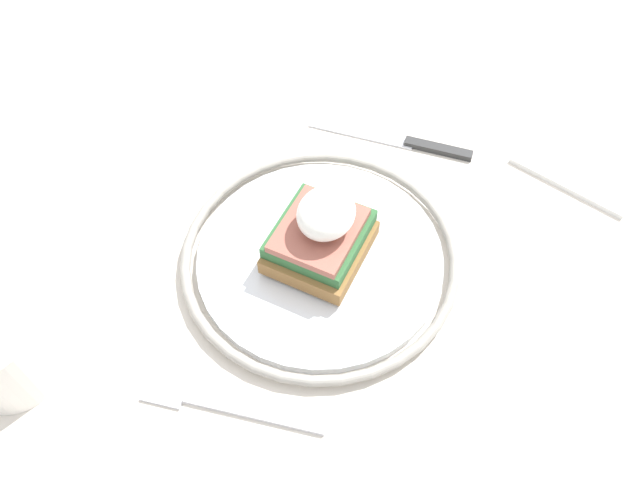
{
  "coord_description": "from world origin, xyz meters",
  "views": [
    {
      "loc": [
        -0.27,
        -0.09,
        1.26
      ],
      "look_at": [
        0.04,
        0.06,
        0.79
      ],
      "focal_mm": 35.0,
      "sensor_mm": 36.0,
      "label": 1
    }
  ],
  "objects_px": {
    "plate": "(320,256)",
    "napkin": "(589,155)",
    "fork": "(223,406)",
    "sandwich": "(322,232)",
    "cup": "(0,353)",
    "knife": "(403,141)"
  },
  "relations": [
    {
      "from": "fork",
      "to": "napkin",
      "type": "bearing_deg",
      "value": -27.01
    },
    {
      "from": "knife",
      "to": "cup",
      "type": "height_order",
      "value": "cup"
    },
    {
      "from": "sandwich",
      "to": "napkin",
      "type": "xyz_separation_m",
      "value": [
        0.25,
        -0.21,
        -0.04
      ]
    },
    {
      "from": "plate",
      "to": "knife",
      "type": "distance_m",
      "value": 0.19
    },
    {
      "from": "plate",
      "to": "sandwich",
      "type": "xyz_separation_m",
      "value": [
        0.0,
        -0.0,
        0.04
      ]
    },
    {
      "from": "fork",
      "to": "cup",
      "type": "relative_size",
      "value": 2.03
    },
    {
      "from": "knife",
      "to": "fork",
      "type": "bearing_deg",
      "value": 176.25
    },
    {
      "from": "plate",
      "to": "knife",
      "type": "relative_size",
      "value": 1.43
    },
    {
      "from": "plate",
      "to": "sandwich",
      "type": "relative_size",
      "value": 2.86
    },
    {
      "from": "plate",
      "to": "sandwich",
      "type": "height_order",
      "value": "sandwich"
    },
    {
      "from": "plate",
      "to": "napkin",
      "type": "relative_size",
      "value": 2.07
    },
    {
      "from": "plate",
      "to": "napkin",
      "type": "xyz_separation_m",
      "value": [
        0.26,
        -0.21,
        -0.0
      ]
    },
    {
      "from": "cup",
      "to": "napkin",
      "type": "height_order",
      "value": "cup"
    },
    {
      "from": "cup",
      "to": "knife",
      "type": "bearing_deg",
      "value": -26.29
    },
    {
      "from": "knife",
      "to": "sandwich",
      "type": "bearing_deg",
      "value": 175.65
    },
    {
      "from": "sandwich",
      "to": "napkin",
      "type": "relative_size",
      "value": 0.72
    },
    {
      "from": "fork",
      "to": "napkin",
      "type": "height_order",
      "value": "napkin"
    },
    {
      "from": "sandwich",
      "to": "napkin",
      "type": "bearing_deg",
      "value": -39.28
    },
    {
      "from": "plate",
      "to": "sandwich",
      "type": "bearing_deg",
      "value": -13.28
    },
    {
      "from": "fork",
      "to": "knife",
      "type": "relative_size",
      "value": 0.84
    },
    {
      "from": "plate",
      "to": "napkin",
      "type": "distance_m",
      "value": 0.33
    },
    {
      "from": "sandwich",
      "to": "knife",
      "type": "height_order",
      "value": "sandwich"
    }
  ]
}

